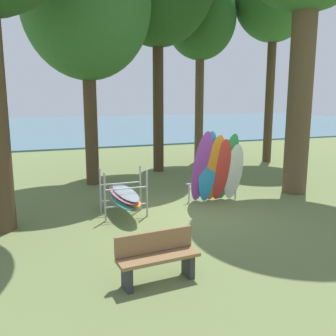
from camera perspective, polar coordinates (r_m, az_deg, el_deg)
name	(u,v)px	position (r m, az deg, el deg)	size (l,w,h in m)	color
ground_plane	(193,214)	(10.06, 3.77, -7.07)	(80.00, 80.00, 0.00)	olive
lake_water	(67,126)	(40.81, -15.15, 6.17)	(80.00, 36.00, 0.10)	#477084
tree_far_right_back	(86,5)	(13.71, -12.33, 23.05)	(4.29, 4.29, 8.55)	#4C3823
tree_deep_back	(201,20)	(17.98, 4.98, 21.54)	(3.17, 3.17, 8.36)	brown
leaning_board_pile	(217,169)	(10.89, 7.49, -0.22)	(1.65, 1.09, 2.19)	purple
board_storage_rack	(124,196)	(9.90, -6.73, -4.27)	(1.15, 2.12, 1.25)	#9EA0A5
park_bench	(157,256)	(6.46, -1.66, -13.26)	(1.43, 0.52, 0.85)	#2D2D33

